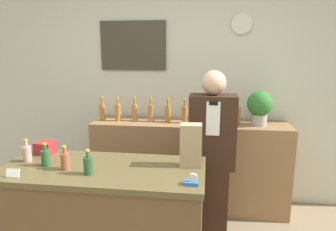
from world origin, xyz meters
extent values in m
cube|color=beige|center=(0.00, 2.00, 1.35)|extent=(5.20, 0.06, 2.70)
cube|color=#3D3528|center=(-0.44, 1.96, 1.78)|extent=(0.74, 0.02, 0.54)
cylinder|color=beige|center=(0.73, 1.95, 2.00)|extent=(0.22, 0.03, 0.22)
cube|color=#8E6642|center=(0.22, 1.72, 0.49)|extent=(2.09, 0.44, 0.97)
cube|color=brown|center=(-0.32, 0.49, 0.44)|extent=(1.40, 0.60, 0.89)
cube|color=brown|center=(-0.32, 0.49, 0.91)|extent=(1.43, 0.63, 0.04)
cube|color=#331E14|center=(0.45, 1.11, 0.36)|extent=(0.30, 0.24, 0.73)
cube|color=#331E14|center=(0.45, 1.11, 1.05)|extent=(0.40, 0.24, 0.63)
cube|color=white|center=(0.45, 0.99, 1.18)|extent=(0.11, 0.01, 0.28)
cube|color=black|center=(0.45, 0.99, 1.31)|extent=(0.07, 0.01, 0.03)
sphere|color=tan|center=(0.45, 1.11, 1.47)|extent=(0.21, 0.21, 0.21)
cylinder|color=#9E998E|center=(0.93, 1.70, 1.03)|extent=(0.16, 0.16, 0.12)
sphere|color=#2D6B2D|center=(0.93, 1.70, 1.20)|extent=(0.26, 0.26, 0.26)
cube|color=tan|center=(0.29, 0.60, 1.08)|extent=(0.15, 0.11, 0.30)
cube|color=#2D66A8|center=(0.31, 0.30, 0.94)|extent=(0.09, 0.06, 0.02)
cylinder|color=silver|center=(0.32, 0.30, 0.97)|extent=(0.06, 0.02, 0.06)
cube|color=white|center=(-0.83, 0.26, 0.95)|extent=(0.09, 0.02, 0.06)
cube|color=maroon|center=(-0.86, 0.72, 0.97)|extent=(0.14, 0.14, 0.09)
cylinder|color=tan|center=(-0.90, 0.53, 0.98)|extent=(0.06, 0.06, 0.12)
cylinder|color=tan|center=(-0.90, 0.53, 1.06)|extent=(0.02, 0.02, 0.04)
cylinder|color=#B29933|center=(-0.90, 0.53, 1.09)|extent=(0.03, 0.03, 0.01)
cylinder|color=#26542B|center=(-0.72, 0.47, 0.98)|extent=(0.06, 0.06, 0.12)
cylinder|color=#26542B|center=(-0.72, 0.47, 1.06)|extent=(0.02, 0.02, 0.04)
cylinder|color=#B29933|center=(-0.72, 0.47, 1.09)|extent=(0.03, 0.03, 0.01)
cylinder|color=#945136|center=(-0.55, 0.43, 0.98)|extent=(0.06, 0.06, 0.12)
cylinder|color=#945136|center=(-0.55, 0.43, 1.06)|extent=(0.02, 0.02, 0.04)
cylinder|color=#B29933|center=(-0.55, 0.43, 1.09)|extent=(0.03, 0.03, 0.01)
cylinder|color=#284C2A|center=(-0.37, 0.37, 0.98)|extent=(0.06, 0.06, 0.12)
cylinder|color=#284C2A|center=(-0.37, 0.37, 1.06)|extent=(0.02, 0.02, 0.04)
cylinder|color=#B29933|center=(-0.37, 0.37, 1.09)|extent=(0.03, 0.03, 0.01)
cylinder|color=#A06737|center=(-0.75, 1.72, 1.06)|extent=(0.06, 0.06, 0.18)
cylinder|color=#A06737|center=(-0.75, 1.72, 1.18)|extent=(0.02, 0.02, 0.06)
cylinder|color=#B29933|center=(-0.75, 1.72, 1.23)|extent=(0.03, 0.03, 0.02)
cylinder|color=#A46C31|center=(-0.57, 1.70, 1.06)|extent=(0.06, 0.06, 0.18)
cylinder|color=#A46C31|center=(-0.57, 1.70, 1.18)|extent=(0.02, 0.02, 0.06)
cylinder|color=#B29933|center=(-0.57, 1.70, 1.23)|extent=(0.03, 0.03, 0.02)
cylinder|color=#A06F3D|center=(-0.38, 1.73, 1.06)|extent=(0.06, 0.06, 0.18)
cylinder|color=#A06F3D|center=(-0.38, 1.73, 1.18)|extent=(0.02, 0.02, 0.06)
cylinder|color=#B29933|center=(-0.38, 1.73, 1.23)|extent=(0.03, 0.03, 0.02)
cylinder|color=#A0683D|center=(-0.20, 1.72, 1.06)|extent=(0.06, 0.06, 0.18)
cylinder|color=#A0683D|center=(-0.20, 1.72, 1.18)|extent=(0.02, 0.02, 0.06)
cylinder|color=#B29933|center=(-0.20, 1.72, 1.23)|extent=(0.03, 0.03, 0.02)
cylinder|color=olive|center=(-0.02, 1.73, 1.06)|extent=(0.06, 0.06, 0.18)
cylinder|color=olive|center=(-0.02, 1.73, 1.18)|extent=(0.02, 0.02, 0.06)
cylinder|color=#B29933|center=(-0.02, 1.73, 1.23)|extent=(0.03, 0.03, 0.02)
cylinder|color=#A06436|center=(0.16, 1.70, 1.06)|extent=(0.06, 0.06, 0.18)
cylinder|color=#A06436|center=(0.16, 1.70, 1.18)|extent=(0.02, 0.02, 0.06)
cylinder|color=#B29933|center=(0.16, 1.70, 1.23)|extent=(0.03, 0.03, 0.02)
cylinder|color=#9C6732|center=(0.34, 1.72, 1.06)|extent=(0.06, 0.06, 0.18)
cylinder|color=#9C6732|center=(0.34, 1.72, 1.18)|extent=(0.02, 0.02, 0.06)
cylinder|color=#B29933|center=(0.34, 1.72, 1.23)|extent=(0.03, 0.03, 0.02)
cylinder|color=#9D6438|center=(0.53, 1.72, 1.06)|extent=(0.06, 0.06, 0.18)
cylinder|color=#9D6438|center=(0.53, 1.72, 1.18)|extent=(0.02, 0.02, 0.06)
cylinder|color=#B29933|center=(0.53, 1.72, 1.23)|extent=(0.03, 0.03, 0.02)
cylinder|color=#A26533|center=(0.71, 1.71, 1.06)|extent=(0.06, 0.06, 0.18)
cylinder|color=#A26533|center=(0.71, 1.71, 1.18)|extent=(0.02, 0.02, 0.06)
cylinder|color=#B29933|center=(0.71, 1.71, 1.23)|extent=(0.03, 0.03, 0.02)
camera|label=1|loc=(0.40, -1.39, 1.72)|focal=32.00mm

